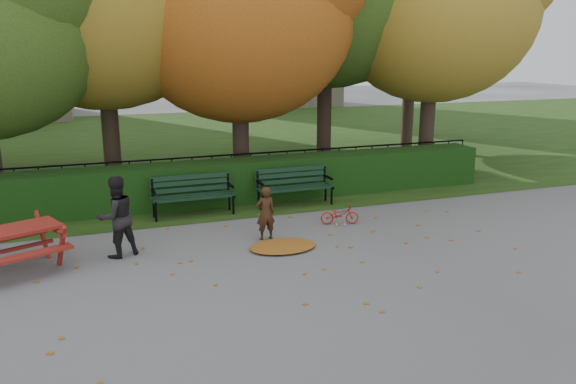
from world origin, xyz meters
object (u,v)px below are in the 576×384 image
object	(u,v)px
adult	(116,217)
bicycle	(340,214)
bench_left	(193,192)
bench_right	(294,184)
child	(265,213)
picnic_table	(5,240)

from	to	relation	value
adult	bicycle	bearing A→B (deg)	162.99
bench_left	bench_right	distance (m)	2.40
child	bicycle	distance (m)	1.84
bicycle	adult	bearing A→B (deg)	111.10
bench_right	bench_left	bearing A→B (deg)	180.00
bench_left	picnic_table	size ratio (longest dim) A/B	0.85
bench_right	adult	world-z (taller)	adult
child	bicycle	xyz separation A→B (m)	(1.76, 0.40, -0.31)
bench_right	bicycle	distance (m)	1.82
picnic_table	adult	bearing A→B (deg)	-17.42
picnic_table	adult	xyz separation A→B (m)	(1.77, 0.18, 0.16)
bench_left	bicycle	distance (m)	3.29
bench_left	bicycle	bearing A→B (deg)	-32.23
picnic_table	child	world-z (taller)	child
bench_right	adult	size ratio (longest dim) A/B	1.23
bench_right	child	bearing A→B (deg)	-122.84
bicycle	picnic_table	bearing A→B (deg)	111.35
bench_left	child	xyz separation A→B (m)	(1.01, -2.15, 0.00)
picnic_table	child	bearing A→B (deg)	-21.09
child	bicycle	bearing A→B (deg)	-170.60
adult	picnic_table	bearing A→B (deg)	-16.16
child	adult	world-z (taller)	adult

